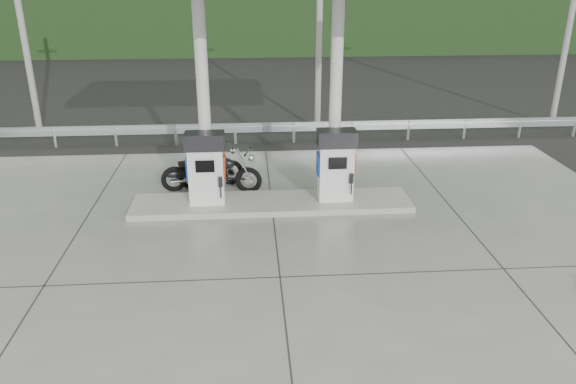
{
  "coord_description": "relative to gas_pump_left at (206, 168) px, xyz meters",
  "views": [
    {
      "loc": [
        -0.53,
        -10.51,
        5.69
      ],
      "look_at": [
        0.3,
        1.0,
        1.0
      ],
      "focal_mm": 35.0,
      "sensor_mm": 36.0,
      "label": 1
    }
  ],
  "objects": [
    {
      "name": "road",
      "position": [
        1.6,
        9.0,
        -1.07
      ],
      "size": [
        60.0,
        7.0,
        0.01
      ],
      "primitive_type": "cube",
      "color": "black",
      "rests_on": "ground"
    },
    {
      "name": "tree_band",
      "position": [
        1.6,
        27.5,
        1.93
      ],
      "size": [
        80.0,
        6.0,
        6.0
      ],
      "primitive_type": "cube",
      "color": "black",
      "rests_on": "ground"
    },
    {
      "name": "pump_island",
      "position": [
        1.6,
        0.0,
        -0.98
      ],
      "size": [
        7.0,
        1.4,
        0.15
      ],
      "primitive_type": "cube",
      "color": "gray",
      "rests_on": "forecourt_apron"
    },
    {
      "name": "ground",
      "position": [
        1.6,
        -2.5,
        -1.07
      ],
      "size": [
        160.0,
        160.0,
        0.0
      ],
      "primitive_type": "plane",
      "color": "black",
      "rests_on": "ground"
    },
    {
      "name": "motorcycle_right",
      "position": [
        -0.21,
        1.41,
        -0.55
      ],
      "size": [
        2.21,
        1.21,
        1.0
      ],
      "primitive_type": null,
      "rotation": [
        0.0,
        0.0,
        0.27
      ],
      "color": "black",
      "rests_on": "forecourt_apron"
    },
    {
      "name": "gas_pump_left",
      "position": [
        0.0,
        0.0,
        0.0
      ],
      "size": [
        0.95,
        0.55,
        1.8
      ],
      "primitive_type": null,
      "color": "white",
      "rests_on": "pump_island"
    },
    {
      "name": "utility_pole_a",
      "position": [
        -6.4,
        7.0,
        2.93
      ],
      "size": [
        0.22,
        0.22,
        8.0
      ],
      "primitive_type": "cylinder",
      "color": "gray",
      "rests_on": "ground"
    },
    {
      "name": "utility_pole_b",
      "position": [
        3.6,
        7.0,
        2.93
      ],
      "size": [
        0.22,
        0.22,
        8.0
      ],
      "primitive_type": "cylinder",
      "color": "gray",
      "rests_on": "ground"
    },
    {
      "name": "guardrail",
      "position": [
        1.6,
        5.5,
        -0.36
      ],
      "size": [
        26.0,
        0.16,
        1.42
      ],
      "primitive_type": null,
      "color": "#AFB2B8",
      "rests_on": "ground"
    },
    {
      "name": "motorcycle_left",
      "position": [
        0.24,
        1.13,
        -0.54
      ],
      "size": [
        2.27,
        1.15,
        1.03
      ],
      "primitive_type": null,
      "rotation": [
        0.0,
        0.0,
        -0.22
      ],
      "color": "black",
      "rests_on": "forecourt_apron"
    },
    {
      "name": "canopy_column_right",
      "position": [
        3.2,
        0.4,
        1.6
      ],
      "size": [
        0.3,
        0.3,
        5.0
      ],
      "primitive_type": "cylinder",
      "color": "white",
      "rests_on": "pump_island"
    },
    {
      "name": "forested_hills",
      "position": [
        1.6,
        57.5,
        -1.07
      ],
      "size": [
        100.0,
        40.0,
        140.0
      ],
      "primitive_type": null,
      "color": "black",
      "rests_on": "ground"
    },
    {
      "name": "gas_pump_right",
      "position": [
        3.2,
        0.0,
        0.0
      ],
      "size": [
        0.95,
        0.55,
        1.8
      ],
      "primitive_type": null,
      "color": "white",
      "rests_on": "pump_island"
    },
    {
      "name": "canopy_column_left",
      "position": [
        0.0,
        0.4,
        1.6
      ],
      "size": [
        0.3,
        0.3,
        5.0
      ],
      "primitive_type": "cylinder",
      "color": "white",
      "rests_on": "pump_island"
    },
    {
      "name": "utility_pole_c",
      "position": [
        12.6,
        7.0,
        2.93
      ],
      "size": [
        0.22,
        0.22,
        8.0
      ],
      "primitive_type": "cylinder",
      "color": "gray",
      "rests_on": "ground"
    },
    {
      "name": "forecourt_apron",
      "position": [
        1.6,
        -2.5,
        -1.06
      ],
      "size": [
        18.0,
        14.0,
        0.02
      ],
      "primitive_type": "cube",
      "color": "slate",
      "rests_on": "ground"
    }
  ]
}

